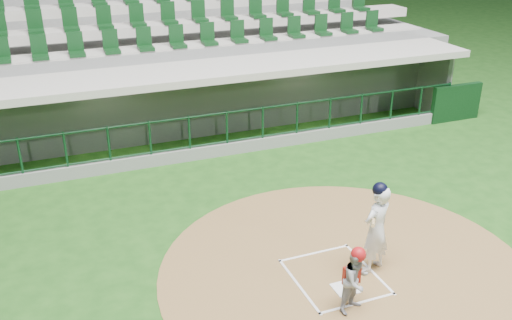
# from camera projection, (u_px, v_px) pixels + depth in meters

# --- Properties ---
(ground) EXTENTS (120.00, 120.00, 0.00)m
(ground) POSITION_uv_depth(u_px,v_px,m) (327.00, 269.00, 11.03)
(ground) COLOR #1B4814
(ground) RESTS_ON ground
(dirt_circle) EXTENTS (7.20, 7.20, 0.01)m
(dirt_circle) POSITION_uv_depth(u_px,v_px,m) (346.00, 271.00, 10.96)
(dirt_circle) COLOR brown
(dirt_circle) RESTS_ON ground
(home_plate) EXTENTS (0.43, 0.43, 0.02)m
(home_plate) POSITION_uv_depth(u_px,v_px,m) (345.00, 288.00, 10.43)
(home_plate) COLOR white
(home_plate) RESTS_ON dirt_circle
(batter_box_chalk) EXTENTS (1.55, 1.80, 0.01)m
(batter_box_chalk) POSITION_uv_depth(u_px,v_px,m) (335.00, 277.00, 10.77)
(batter_box_chalk) COLOR silver
(batter_box_chalk) RESTS_ON ground
(dugout_structure) EXTENTS (16.40, 3.70, 3.00)m
(dugout_structure) POSITION_uv_depth(u_px,v_px,m) (208.00, 102.00, 17.29)
(dugout_structure) COLOR slate
(dugout_structure) RESTS_ON ground
(seating_deck) EXTENTS (17.00, 6.72, 5.15)m
(seating_deck) POSITION_uv_depth(u_px,v_px,m) (180.00, 64.00, 19.71)
(seating_deck) COLOR slate
(seating_deck) RESTS_ON ground
(batter) EXTENTS (0.91, 0.95, 1.85)m
(batter) POSITION_uv_depth(u_px,v_px,m) (376.00, 227.00, 10.64)
(batter) COLOR white
(batter) RESTS_ON dirt_circle
(catcher) EXTENTS (0.69, 0.61, 1.25)m
(catcher) POSITION_uv_depth(u_px,v_px,m) (356.00, 279.00, 9.67)
(catcher) COLOR #9A9A9F
(catcher) RESTS_ON dirt_circle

